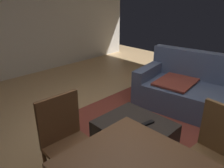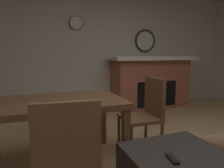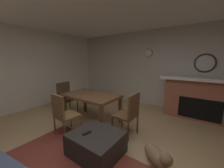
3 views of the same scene
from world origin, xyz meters
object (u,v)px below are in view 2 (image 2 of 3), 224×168
at_px(fireplace, 151,82).
at_px(dining_table, 55,108).
at_px(tv_remote, 172,159).
at_px(wall_clock, 76,23).
at_px(dining_chair_north, 67,155).
at_px(dining_chair_west, 146,110).
at_px(round_wall_mirror, 145,41).

distance_m(fireplace, dining_table, 2.97).
bearing_deg(tv_remote, wall_clock, -76.53).
relative_size(dining_chair_north, wall_clock, 3.23).
xyz_separation_m(fireplace, tv_remote, (1.50, 2.81, -0.19)).
height_order(dining_table, dining_chair_west, dining_chair_west).
relative_size(tv_remote, wall_clock, 0.56).
bearing_deg(dining_chair_north, dining_table, -90.53).
bearing_deg(fireplace, dining_chair_west, 57.55).
xyz_separation_m(fireplace, dining_table, (2.30, 1.88, 0.06)).
relative_size(tv_remote, dining_chair_west, 0.17).
bearing_deg(tv_remote, fireplace, -107.05).
bearing_deg(dining_table, dining_chair_north, 89.47).
bearing_deg(wall_clock, tv_remote, 92.48).
bearing_deg(dining_chair_west, wall_clock, -78.71).
xyz_separation_m(dining_table, dining_chair_north, (0.01, 0.83, -0.13)).
xyz_separation_m(fireplace, dining_chair_west, (1.20, 1.89, -0.06)).
bearing_deg(wall_clock, dining_chair_north, 77.27).
bearing_deg(tv_remote, dining_table, -38.25).
relative_size(tv_remote, dining_chair_north, 0.17).
height_order(dining_chair_west, dining_chair_north, same).
xyz_separation_m(dining_chair_west, wall_clock, (0.43, -2.17, 1.33)).
distance_m(dining_table, dining_chair_north, 0.84).
relative_size(fireplace, wall_clock, 6.91).
relative_size(round_wall_mirror, dining_chair_west, 0.57).
xyz_separation_m(dining_chair_west, dining_chair_north, (1.11, 0.82, 0.00)).
distance_m(round_wall_mirror, tv_remote, 3.62).
height_order(dining_chair_north, wall_clock, wall_clock).
distance_m(dining_chair_west, dining_chair_north, 1.38).
distance_m(fireplace, tv_remote, 3.19).
distance_m(tv_remote, dining_table, 1.26).
bearing_deg(round_wall_mirror, wall_clock, -0.00).
bearing_deg(dining_chair_west, fireplace, -122.45).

